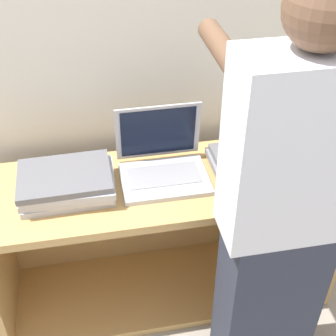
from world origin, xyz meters
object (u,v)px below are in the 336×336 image
laptop_stack_right (256,163)px  person (281,220)px  laptop_open (162,163)px  laptop_stack_left (67,183)px

laptop_stack_right → person: size_ratio=0.23×
laptop_open → laptop_stack_right: 0.38m
laptop_open → laptop_stack_left: bearing=-172.5°
laptop_open → laptop_stack_right: (0.38, -0.05, -0.02)m
person → laptop_stack_right: bearing=80.1°
laptop_stack_left → person: size_ratio=0.23×
laptop_open → laptop_stack_left: size_ratio=0.95×
laptop_stack_right → person: (-0.07, -0.42, 0.09)m
laptop_stack_left → person: (0.68, -0.42, 0.08)m
laptop_stack_right → laptop_open: bearing=172.6°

